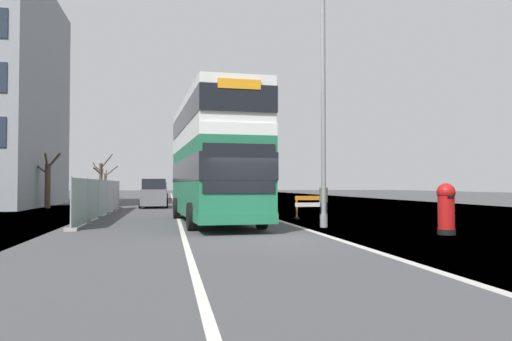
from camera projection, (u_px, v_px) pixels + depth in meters
The scene contains 14 objects.
ground at pixel (273, 240), 15.09m from camera, with size 140.00×280.00×0.10m.
double_decker_bus at pixel (213, 158), 21.31m from camera, with size 3.35×11.46×5.25m.
lamppost_foreground at pixel (323, 114), 18.98m from camera, with size 0.29×0.70×9.20m.
red_pillar_postbox at pixel (446, 206), 16.14m from camera, with size 0.60×0.60×1.68m.
roadworks_barrier at pixel (309, 205), 23.72m from camera, with size 1.45×0.52×1.10m.
construction_site_fence at pixel (103, 198), 25.67m from camera, with size 0.44×17.20×1.94m.
car_oncoming_near at pixel (154, 194), 35.55m from camera, with size 1.99×4.41×2.06m.
car_receding_mid at pixel (194, 192), 45.00m from camera, with size 2.03×3.83×2.12m.
car_receding_far at pixel (193, 191), 52.71m from camera, with size 1.99×3.95×2.07m.
car_far_side at pixel (159, 191), 59.17m from camera, with size 2.02×4.00×1.99m.
bare_tree_far_verge_near at pixel (48, 181), 34.66m from camera, with size 1.92×1.85×3.90m.
bare_tree_far_verge_mid at pixel (101, 178), 62.19m from camera, with size 2.60×2.41×5.59m.
bare_tree_far_verge_far at pixel (106, 181), 71.56m from camera, with size 3.45×2.82×4.53m.
pedestrian_at_kerb at pixel (324, 203), 20.12m from camera, with size 0.34×0.34×1.74m.
Camera 1 is at (-2.58, -14.71, 1.62)m, focal length 34.66 mm.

